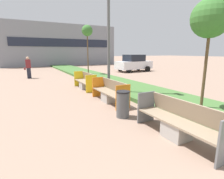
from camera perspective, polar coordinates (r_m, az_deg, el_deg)
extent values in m
cube|color=#426B33|center=(12.27, -0.31, 2.57)|extent=(2.80, 120.00, 0.18)
cube|color=gray|center=(32.00, -16.87, 13.55)|extent=(17.80, 6.53, 6.45)
cube|color=#1E2333|center=(28.78, -15.56, 14.49)|extent=(14.95, 0.08, 1.20)
cube|color=#ADA8A0|center=(4.75, 20.26, -12.34)|extent=(0.52, 0.60, 0.42)
cube|color=gray|center=(4.67, 20.47, -9.76)|extent=(0.58, 2.36, 0.05)
cube|color=gray|center=(4.78, 22.87, -6.10)|extent=(0.14, 2.27, 0.48)
cube|color=slate|center=(5.47, 11.07, -5.64)|extent=(0.62, 0.04, 0.94)
cube|color=#ADA8A0|center=(7.56, -0.95, -2.54)|extent=(0.52, 0.60, 0.42)
cube|color=gray|center=(7.50, -0.96, -0.84)|extent=(0.58, 2.25, 0.05)
cube|color=gray|center=(7.57, 0.86, 1.31)|extent=(0.14, 2.16, 0.48)
cube|color=orange|center=(6.52, 3.63, -2.54)|extent=(0.62, 0.04, 0.94)
cube|color=orange|center=(8.51, -4.47, 0.90)|extent=(0.62, 0.04, 0.94)
cube|color=#ADA8A0|center=(10.39, -8.87, 1.35)|extent=(0.52, 0.60, 0.42)
cube|color=gray|center=(10.35, -8.91, 2.61)|extent=(0.58, 2.09, 0.05)
cube|color=gray|center=(10.40, -7.55, 4.15)|extent=(0.14, 2.01, 0.48)
cube|color=yellow|center=(9.36, -6.77, 1.87)|extent=(0.62, 0.04, 0.94)
cube|color=yellow|center=(11.35, -10.69, 3.53)|extent=(0.62, 0.04, 0.94)
cylinder|color=#4C4F51|center=(5.77, 3.57, -5.05)|extent=(0.43, 0.43, 0.83)
cylinder|color=black|center=(5.66, 3.63, -0.78)|extent=(0.44, 0.44, 0.05)
cylinder|color=#56595B|center=(8.97, -1.15, 23.99)|extent=(0.14, 0.14, 7.93)
cylinder|color=brown|center=(6.88, 28.03, 4.93)|extent=(0.10, 0.10, 2.85)
sphere|color=#38702D|center=(6.93, 29.56, 19.63)|extent=(1.28, 1.28, 1.28)
cylinder|color=brown|center=(16.42, -7.89, 11.09)|extent=(0.10, 0.10, 3.74)
sphere|color=#38702D|center=(16.53, -8.12, 18.52)|extent=(0.98, 0.98, 0.98)
cube|color=#232633|center=(16.00, -25.47, 4.84)|extent=(0.30, 0.22, 0.85)
cube|color=maroon|center=(15.93, -25.72, 7.58)|extent=(0.38, 0.24, 0.69)
sphere|color=tan|center=(15.91, -25.87, 9.23)|extent=(0.24, 0.24, 0.24)
cube|color=maroon|center=(15.95, -26.60, 6.10)|extent=(0.12, 0.20, 0.18)
cube|color=silver|center=(19.93, 7.15, 7.96)|extent=(4.38, 2.24, 0.84)
cube|color=black|center=(19.89, 7.21, 10.20)|extent=(2.27, 1.78, 0.72)
cylinder|color=black|center=(20.01, 11.59, 6.61)|extent=(0.60, 0.20, 0.60)
cylinder|color=black|center=(21.42, 8.52, 7.07)|extent=(0.60, 0.20, 0.60)
cylinder|color=black|center=(18.51, 5.51, 6.38)|extent=(0.60, 0.20, 0.60)
cylinder|color=black|center=(20.03, 2.66, 6.85)|extent=(0.60, 0.20, 0.60)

